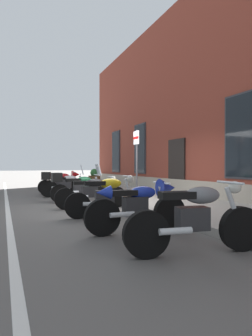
{
  "coord_description": "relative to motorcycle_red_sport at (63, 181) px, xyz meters",
  "views": [
    {
      "loc": [
        7.69,
        -3.32,
        1.23
      ],
      "look_at": [
        0.05,
        0.07,
        1.16
      ],
      "focal_mm": 29.73,
      "sensor_mm": 36.0,
      "label": 1
    }
  ],
  "objects": [
    {
      "name": "sidewalk",
      "position": [
        4.7,
        2.4,
        -0.48
      ],
      "size": [
        28.75,
        3.06,
        0.15
      ],
      "primitive_type": "cube",
      "color": "gray",
      "rests_on": "ground_plane"
    },
    {
      "name": "motorcycle_blue_sport",
      "position": [
        7.82,
        -0.11,
        -0.02
      ],
      "size": [
        0.62,
        2.01,
        0.98
      ],
      "color": "black",
      "rests_on": "ground_plane"
    },
    {
      "name": "motorcycle_grey_naked",
      "position": [
        9.28,
        0.01,
        -0.06
      ],
      "size": [
        0.65,
        2.06,
        1.01
      ],
      "color": "black",
      "rests_on": "ground_plane"
    },
    {
      "name": "parking_sign",
      "position": [
        4.15,
        1.6,
        1.06
      ],
      "size": [
        0.36,
        0.07,
        2.25
      ],
      "color": "#4C4C51",
      "rests_on": "sidewalk"
    },
    {
      "name": "motorcycle_red_sport",
      "position": [
        0.0,
        0.0,
        0.0
      ],
      "size": [
        0.62,
        2.01,
        1.02
      ],
      "color": "black",
      "rests_on": "ground_plane"
    },
    {
      "name": "lane_stripe",
      "position": [
        4.7,
        -2.33,
        -0.55
      ],
      "size": [
        28.75,
        0.12,
        0.01
      ],
      "primitive_type": "cube",
      "color": "silver",
      "rests_on": "ground_plane"
    },
    {
      "name": "ground_plane",
      "position": [
        4.7,
        0.87,
        -0.56
      ],
      "size": [
        140.0,
        140.0,
        0.0
      ],
      "primitive_type": "plane",
      "color": "#565451"
    },
    {
      "name": "motorcycle_silver_touring",
      "position": [
        1.46,
        -0.24,
        -0.02
      ],
      "size": [
        0.88,
        2.03,
        1.28
      ],
      "color": "black",
      "rests_on": "ground_plane"
    },
    {
      "name": "motorcycle_black_naked",
      "position": [
        4.65,
        -0.08,
        -0.09
      ],
      "size": [
        0.62,
        2.11,
        0.92
      ],
      "color": "black",
      "rests_on": "ground_plane"
    },
    {
      "name": "motorcycle_yellow_naked",
      "position": [
        6.16,
        -0.17,
        -0.07
      ],
      "size": [
        0.62,
        1.97,
        1.0
      ],
      "color": "black",
      "rests_on": "ground_plane"
    },
    {
      "name": "barrel_planter",
      "position": [
        -0.8,
        1.7,
        -0.01
      ],
      "size": [
        0.62,
        0.62,
        0.93
      ],
      "color": "brown",
      "rests_on": "sidewalk"
    },
    {
      "name": "motorcycle_green_touring",
      "position": [
        3.15,
        -0.12,
        -0.02
      ],
      "size": [
        0.62,
        2.07,
        1.29
      ],
      "color": "black",
      "rests_on": "ground_plane"
    }
  ]
}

